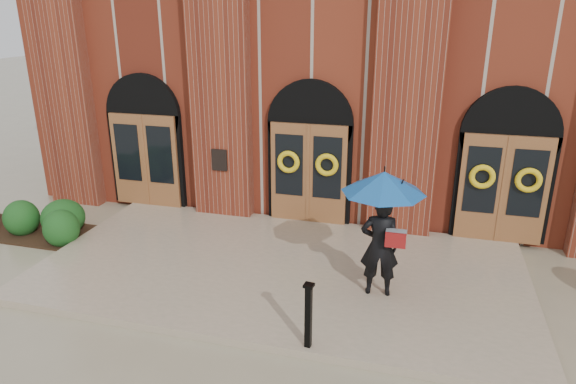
% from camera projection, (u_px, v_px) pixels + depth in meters
% --- Properties ---
extents(ground, '(90.00, 90.00, 0.00)m').
position_uv_depth(ground, '(278.00, 276.00, 10.68)').
color(ground, gray).
rests_on(ground, ground).
extents(landing, '(10.00, 5.30, 0.15)m').
position_uv_depth(landing, '(280.00, 269.00, 10.79)').
color(landing, tan).
rests_on(landing, ground).
extents(church_building, '(16.20, 12.53, 7.00)m').
position_uv_depth(church_building, '(350.00, 63.00, 17.49)').
color(church_building, maroon).
rests_on(church_building, ground).
extents(man_with_umbrella, '(1.69, 1.69, 2.41)m').
position_uv_depth(man_with_umbrella, '(382.00, 210.00, 9.19)').
color(man_with_umbrella, black).
rests_on(man_with_umbrella, landing).
extents(metal_post, '(0.17, 0.17, 1.12)m').
position_uv_depth(metal_post, '(308.00, 314.00, 8.00)').
color(metal_post, black).
rests_on(metal_post, landing).
extents(hedge_wall_left, '(3.21, 1.28, 0.82)m').
position_uv_depth(hedge_wall_left, '(30.00, 217.00, 12.61)').
color(hedge_wall_left, '#174316').
rests_on(hedge_wall_left, ground).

